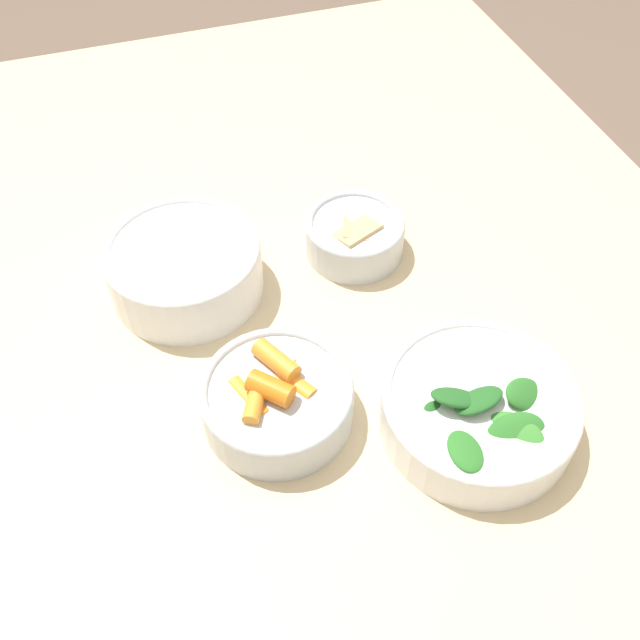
# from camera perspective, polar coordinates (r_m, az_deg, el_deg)

# --- Properties ---
(ground_plane) EXTENTS (10.00, 10.00, 0.00)m
(ground_plane) POSITION_cam_1_polar(r_m,az_deg,el_deg) (1.46, 0.49, -17.38)
(ground_plane) COLOR brown
(dining_table) EXTENTS (1.31, 0.97, 0.73)m
(dining_table) POSITION_cam_1_polar(r_m,az_deg,el_deg) (0.91, 0.75, -1.75)
(dining_table) COLOR beige
(dining_table) RESTS_ON ground_plane
(bowl_carrots) EXTENTS (0.15, 0.15, 0.07)m
(bowl_carrots) POSITION_cam_1_polar(r_m,az_deg,el_deg) (0.71, -3.49, -6.29)
(bowl_carrots) COLOR silver
(bowl_carrots) RESTS_ON dining_table
(bowl_greens) EXTENTS (0.19, 0.19, 0.08)m
(bowl_greens) POSITION_cam_1_polar(r_m,az_deg,el_deg) (0.72, 12.58, -6.96)
(bowl_greens) COLOR white
(bowl_greens) RESTS_ON dining_table
(bowl_beans_hotdog) EXTENTS (0.18, 0.18, 0.07)m
(bowl_beans_hotdog) POSITION_cam_1_polar(r_m,az_deg,el_deg) (0.83, -10.75, 4.02)
(bowl_beans_hotdog) COLOR white
(bowl_beans_hotdog) RESTS_ON dining_table
(bowl_cookies) EXTENTS (0.12, 0.12, 0.05)m
(bowl_cookies) POSITION_cam_1_polar(r_m,az_deg,el_deg) (0.87, 2.80, 6.87)
(bowl_cookies) COLOR silver
(bowl_cookies) RESTS_ON dining_table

